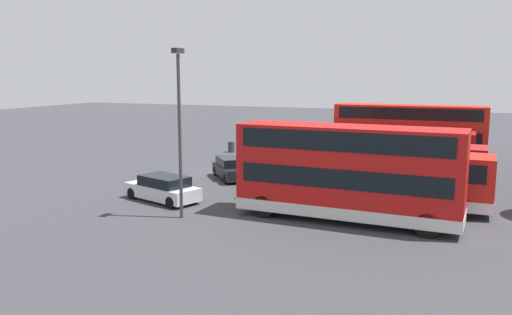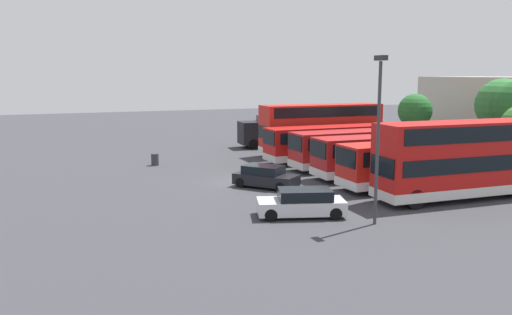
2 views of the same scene
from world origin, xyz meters
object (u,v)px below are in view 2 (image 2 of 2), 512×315
object	(u,v)px
bus_double_decker_near_end	(322,128)
bus_single_deck_fifth	(425,162)
bus_single_deck_third	(357,148)
bus_double_decker_sixth	(460,158)
bus_single_deck_second	(332,142)
lamp_post_tall	(378,128)
car_small_green	(265,177)
waste_bin_yellow	(155,159)
car_hatchback_silver	(302,203)
bus_single_deck_fourth	(391,154)
box_truck_blue	(278,130)

from	to	relation	value
bus_double_decker_near_end	bus_single_deck_fifth	distance (m)	14.45
bus_single_deck_third	bus_double_decker_sixth	size ratio (longest dim) A/B	1.00
bus_single_deck_second	bus_double_decker_sixth	size ratio (longest dim) A/B	1.10
bus_double_decker_sixth	lamp_post_tall	distance (m)	8.29
bus_double_decker_near_end	bus_single_deck_second	distance (m)	3.85
bus_double_decker_near_end	car_small_green	distance (m)	14.99
bus_double_decker_near_end	lamp_post_tall	distance (m)	22.29
bus_single_deck_second	bus_single_deck_fifth	distance (m)	10.82
car_small_green	lamp_post_tall	xyz separation A→B (m)	(9.63, 1.77, 4.05)
waste_bin_yellow	car_hatchback_silver	bearing A→B (deg)	13.20
bus_single_deck_fourth	car_small_green	world-z (taller)	bus_single_deck_fourth
bus_double_decker_near_end	box_truck_blue	bearing A→B (deg)	-164.61
bus_single_deck_third	car_small_green	distance (m)	9.98
bus_single_deck_fifth	car_small_green	size ratio (longest dim) A/B	2.81
box_truck_blue	car_hatchback_silver	bearing A→B (deg)	-21.43
bus_single_deck_second	car_small_green	xyz separation A→B (m)	(7.28, -9.15, -0.92)
bus_double_decker_sixth	lamp_post_tall	xyz separation A→B (m)	(2.54, -7.55, 2.30)
box_truck_blue	car_hatchback_silver	world-z (taller)	box_truck_blue
car_hatchback_silver	car_small_green	distance (m)	7.12
bus_single_deck_second	box_truck_blue	world-z (taller)	box_truck_blue
bus_double_decker_sixth	bus_single_deck_third	bearing A→B (deg)	-179.56
bus_double_decker_sixth	waste_bin_yellow	world-z (taller)	bus_double_decker_sixth
bus_single_deck_fourth	waste_bin_yellow	distance (m)	18.36
bus_single_deck_fifth	lamp_post_tall	bearing A→B (deg)	-52.82
bus_double_decker_sixth	bus_single_deck_fifth	bearing A→B (deg)	171.97
bus_double_decker_near_end	bus_single_deck_second	size ratio (longest dim) A/B	0.98
bus_single_deck_fifth	bus_double_decker_sixth	world-z (taller)	bus_double_decker_sixth
car_hatchback_silver	bus_single_deck_fifth	bearing A→B (deg)	108.25
bus_single_deck_fifth	box_truck_blue	xyz separation A→B (m)	(-20.42, -1.34, 0.08)
bus_single_deck_fourth	car_hatchback_silver	size ratio (longest dim) A/B	2.44
bus_single_deck_fourth	car_small_green	bearing A→B (deg)	-89.94
lamp_post_tall	car_hatchback_silver	bearing A→B (deg)	-133.71
bus_double_decker_near_end	lamp_post_tall	size ratio (longest dim) A/B	1.41
lamp_post_tall	waste_bin_yellow	bearing A→B (deg)	-161.39
bus_double_decker_near_end	bus_single_deck_fifth	size ratio (longest dim) A/B	0.95
bus_single_deck_fourth	bus_double_decker_sixth	world-z (taller)	bus_double_decker_sixth
car_small_green	waste_bin_yellow	bearing A→B (deg)	-154.67
bus_single_deck_third	lamp_post_tall	distance (m)	15.56
bus_single_deck_fifth	lamp_post_tall	distance (m)	10.58
car_hatchback_silver	car_small_green	bearing A→B (deg)	172.61
box_truck_blue	car_small_green	world-z (taller)	box_truck_blue
bus_double_decker_sixth	bus_single_deck_second	bearing A→B (deg)	-179.33
lamp_post_tall	bus_single_deck_third	bearing A→B (deg)	150.67
bus_double_decker_near_end	bus_double_decker_sixth	distance (m)	18.02
bus_single_deck_fifth	bus_single_deck_fourth	bearing A→B (deg)	-178.63
lamp_post_tall	waste_bin_yellow	xyz separation A→B (m)	(-20.39, -6.86, -4.27)
bus_double_decker_near_end	bus_single_deck_fourth	bearing A→B (deg)	-2.09
car_hatchback_silver	lamp_post_tall	world-z (taller)	lamp_post_tall
bus_single_deck_second	bus_single_deck_fourth	size ratio (longest dim) A/B	0.99
bus_double_decker_sixth	car_small_green	world-z (taller)	bus_double_decker_sixth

